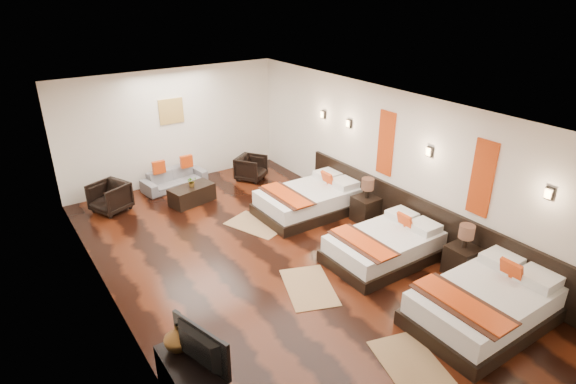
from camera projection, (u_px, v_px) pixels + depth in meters
floor at (280, 265)px, 8.48m from camera, size 5.50×9.50×0.01m
ceiling at (279, 112)px, 7.33m from camera, size 5.50×9.50×0.01m
back_wall at (173, 127)px, 11.49m from camera, size 5.50×0.01×2.80m
left_wall at (112, 240)px, 6.50m from camera, size 0.01×9.50×2.80m
right_wall at (396, 162)px, 9.31m from camera, size 0.01×9.50×2.80m
headboard_panel at (421, 221)px, 9.07m from camera, size 0.08×6.60×0.90m
bed_near at (486, 304)px, 6.98m from camera, size 2.27×1.42×0.87m
bed_mid at (385, 246)px, 8.56m from camera, size 2.07×1.30×0.79m
bed_far at (309, 200)px, 10.30m from camera, size 2.19×1.38×0.84m
nightstand_a at (462, 257)px, 8.10m from camera, size 0.48×0.48×0.95m
nightstand_b at (366, 206)px, 9.91m from camera, size 0.49×0.49×0.96m
jute_mat_near at (413, 366)px, 6.25m from camera, size 1.04×1.36×0.01m
jute_mat_mid at (309, 287)px, 7.86m from camera, size 1.13×1.39×0.01m
jute_mat_far at (256, 225)px, 9.86m from camera, size 1.13×1.39×0.01m
tv at (195, 350)px, 5.39m from camera, size 0.37×0.93×0.54m
figurine at (178, 337)px, 5.71m from camera, size 0.42×0.42×0.35m
sofa at (174, 179)px, 11.56m from camera, size 1.63×0.83×0.45m
armchair_left at (110, 197)px, 10.34m from camera, size 0.94×0.93×0.66m
armchair_right at (251, 168)px, 12.01m from camera, size 0.92×0.93×0.62m
coffee_table at (192, 194)px, 10.78m from camera, size 1.09×0.71×0.40m
table_plant at (192, 182)px, 10.65m from camera, size 0.23×0.20×0.24m
orange_panel_a at (482, 178)px, 7.74m from camera, size 0.04×0.40×1.30m
orange_panel_b at (386, 143)px, 9.40m from camera, size 0.04×0.40×1.30m
sconce_near at (549, 193)px, 6.83m from camera, size 0.07×0.12×0.18m
sconce_mid at (429, 152)px, 8.50m from camera, size 0.07×0.12×0.18m
sconce_far at (349, 124)px, 10.16m from camera, size 0.07×0.12×0.18m
sconce_lounge at (323, 115)px, 10.84m from camera, size 0.07×0.12×0.18m
gold_artwork at (171, 111)px, 11.31m from camera, size 0.60×0.04×0.60m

